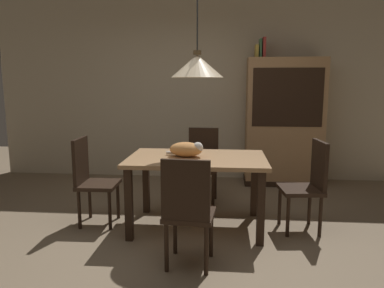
{
  "coord_description": "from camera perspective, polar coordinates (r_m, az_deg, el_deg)",
  "views": [
    {
      "loc": [
        0.38,
        -3.11,
        1.5
      ],
      "look_at": [
        0.05,
        0.74,
        0.85
      ],
      "focal_mm": 34.19,
      "sensor_mm": 36.0,
      "label": 1
    }
  ],
  "objects": [
    {
      "name": "ground",
      "position": [
        3.48,
        -1.89,
        -16.02
      ],
      "size": [
        10.0,
        10.0,
        0.0
      ],
      "primitive_type": "plane",
      "color": "#847056"
    },
    {
      "name": "back_wall",
      "position": [
        5.78,
        1.22,
        9.06
      ],
      "size": [
        6.4,
        0.1,
        2.9
      ],
      "primitive_type": "cube",
      "color": "beige",
      "rests_on": "ground"
    },
    {
      "name": "dining_table",
      "position": [
        3.76,
        0.78,
        -3.55
      ],
      "size": [
        1.4,
        0.9,
        0.75
      ],
      "color": "tan",
      "rests_on": "ground"
    },
    {
      "name": "chair_near_front",
      "position": [
        2.96,
        -0.64,
        -10.0
      ],
      "size": [
        0.43,
        0.43,
        0.93
      ],
      "color": "black",
      "rests_on": "ground"
    },
    {
      "name": "chair_right_side",
      "position": [
        3.89,
        17.69,
        -5.66
      ],
      "size": [
        0.44,
        0.44,
        0.93
      ],
      "color": "black",
      "rests_on": "ground"
    },
    {
      "name": "chair_far_back",
      "position": [
        4.64,
        1.65,
        -2.75
      ],
      "size": [
        0.43,
        0.43,
        0.93
      ],
      "color": "black",
      "rests_on": "ground"
    },
    {
      "name": "chair_left_side",
      "position": [
        4.03,
        -15.5,
        -5.01
      ],
      "size": [
        0.41,
        0.41,
        0.93
      ],
      "color": "black",
      "rests_on": "ground"
    },
    {
      "name": "cat_sleeping",
      "position": [
        3.74,
        -0.85,
        -0.83
      ],
      "size": [
        0.39,
        0.26,
        0.16
      ],
      "color": "#E59951",
      "rests_on": "dining_table"
    },
    {
      "name": "pendant_lamp",
      "position": [
        3.66,
        0.82,
        12.09
      ],
      "size": [
        0.52,
        0.52,
        1.3
      ],
      "color": "beige"
    },
    {
      "name": "hutch_bookcase",
      "position": [
        5.54,
        14.15,
        2.94
      ],
      "size": [
        1.12,
        0.45,
        1.85
      ],
      "color": "tan",
      "rests_on": "ground"
    },
    {
      "name": "book_yellow_short",
      "position": [
        5.47,
        10.04,
        14.03
      ],
      "size": [
        0.04,
        0.2,
        0.18
      ],
      "primitive_type": "cube",
      "color": "gold",
      "rests_on": "hutch_bookcase"
    },
    {
      "name": "book_green_slim",
      "position": [
        5.48,
        10.6,
        14.43
      ],
      "size": [
        0.03,
        0.2,
        0.26
      ],
      "primitive_type": "cube",
      "color": "#427A4C",
      "rests_on": "hutch_bookcase"
    },
    {
      "name": "book_red_tall",
      "position": [
        5.48,
        11.13,
        14.51
      ],
      "size": [
        0.04,
        0.22,
        0.28
      ],
      "primitive_type": "cube",
      "color": "#B73833",
      "rests_on": "hutch_bookcase"
    }
  ]
}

